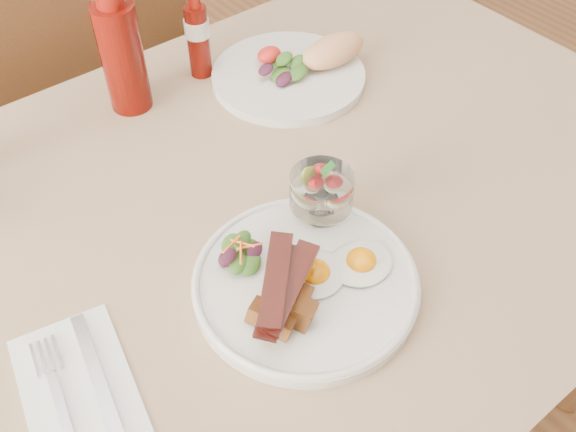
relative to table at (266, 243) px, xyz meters
name	(u,v)px	position (x,y,z in m)	size (l,w,h in m)	color
table	(266,243)	(0.00, 0.00, 0.00)	(1.33, 0.88, 0.75)	brown
chair_far	(87,105)	(0.00, 0.66, -0.14)	(0.42, 0.42, 0.93)	brown
main_plate	(305,283)	(-0.05, -0.15, 0.10)	(0.28, 0.28, 0.02)	silver
fried_eggs	(338,267)	(-0.01, -0.17, 0.11)	(0.16, 0.11, 0.02)	white
bacon_potato_pile	(284,295)	(-0.10, -0.17, 0.13)	(0.13, 0.11, 0.05)	brown
side_salad	(241,255)	(-0.09, -0.08, 0.12)	(0.06, 0.06, 0.03)	#1F4512
fruit_cup	(321,191)	(0.03, -0.08, 0.15)	(0.08, 0.08, 0.08)	white
second_plate	(299,69)	(0.23, 0.20, 0.11)	(0.28, 0.26, 0.07)	silver
ketchup_bottle	(122,56)	(-0.03, 0.31, 0.18)	(0.08, 0.08, 0.20)	#570A04
hot_sauce_bottle	(198,37)	(0.10, 0.32, 0.16)	(0.05, 0.05, 0.15)	#570A04
napkin_cutlery	(82,395)	(-0.33, -0.11, 0.09)	(0.15, 0.23, 0.01)	white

